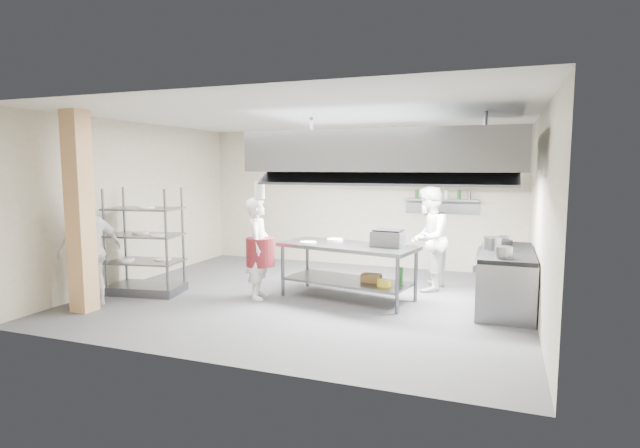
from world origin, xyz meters
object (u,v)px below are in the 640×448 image
(island, at_px, (348,272))
(cooking_range, at_px, (506,281))
(chef_plating, at_px, (91,250))
(pass_rack, at_px, (145,241))
(griddle, at_px, (388,239))
(chef_line, at_px, (428,239))
(stockpot, at_px, (492,243))
(chef_head, at_px, (259,248))

(island, relative_size, cooking_range, 1.12)
(chef_plating, bearing_deg, pass_rack, 178.64)
(island, relative_size, pass_rack, 1.23)
(pass_rack, xyz_separation_m, cooking_range, (5.82, 1.20, -0.49))
(island, height_order, griddle, griddle)
(pass_rack, bearing_deg, chef_line, 13.00)
(pass_rack, bearing_deg, island, 4.13)
(chef_line, relative_size, stockpot, 6.65)
(island, relative_size, griddle, 4.54)
(chef_plating, bearing_deg, island, 130.17)
(chef_line, bearing_deg, chef_plating, -53.10)
(chef_plating, bearing_deg, chef_head, 134.61)
(griddle, bearing_deg, island, -170.01)
(chef_plating, height_order, griddle, chef_plating)
(island, bearing_deg, stockpot, 19.82)
(pass_rack, height_order, chef_plating, pass_rack)
(cooking_range, height_order, griddle, griddle)
(pass_rack, relative_size, stockpot, 6.58)
(cooking_range, distance_m, chef_head, 3.95)
(island, distance_m, pass_rack, 3.51)
(pass_rack, distance_m, chef_plating, 0.98)
(cooking_range, bearing_deg, pass_rack, -168.38)
(chef_head, height_order, chef_line, chef_line)
(cooking_range, distance_m, griddle, 1.92)
(stockpot, bearing_deg, cooking_range, 1.23)
(chef_line, relative_size, chef_plating, 1.04)
(cooking_range, xyz_separation_m, chef_line, (-1.30, 0.72, 0.50))
(cooking_range, xyz_separation_m, stockpot, (-0.22, -0.00, 0.58))
(chef_line, height_order, griddle, chef_line)
(cooking_range, height_order, chef_plating, chef_plating)
(griddle, bearing_deg, chef_plating, -151.69)
(chef_line, xyz_separation_m, chef_plating, (-4.78, -2.85, -0.04))
(cooking_range, relative_size, griddle, 4.07)
(island, relative_size, stockpot, 8.07)
(griddle, xyz_separation_m, stockpot, (1.57, 0.29, -0.03))
(chef_head, xyz_separation_m, griddle, (2.05, 0.52, 0.20))
(chef_line, distance_m, chef_plating, 5.57)
(griddle, bearing_deg, cooking_range, 14.49)
(chef_line, bearing_deg, chef_head, -52.91)
(chef_plating, height_order, stockpot, chef_plating)
(island, bearing_deg, chef_head, -150.80)
(pass_rack, distance_m, chef_line, 4.91)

